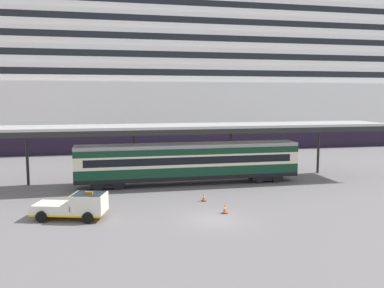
# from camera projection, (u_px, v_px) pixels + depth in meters

# --- Properties ---
(ground_plane) EXTENTS (400.00, 400.00, 0.00)m
(ground_plane) POSITION_uv_depth(u_px,v_px,m) (214.00, 220.00, 29.29)
(ground_plane) COLOR slate
(cruise_ship) EXTENTS (151.10, 25.81, 36.23)m
(cruise_ship) POSITION_uv_depth(u_px,v_px,m) (227.00, 77.00, 78.50)
(cruise_ship) COLOR black
(cruise_ship) RESTS_ON ground
(platform_canopy) EXTENTS (42.03, 5.53, 5.96)m
(platform_canopy) POSITION_uv_depth(u_px,v_px,m) (188.00, 127.00, 40.90)
(platform_canopy) COLOR #B6B6B6
(platform_canopy) RESTS_ON ground
(train_carriage) EXTENTS (22.25, 2.81, 4.11)m
(train_carriage) POSITION_uv_depth(u_px,v_px,m) (189.00, 161.00, 40.91)
(train_carriage) COLOR black
(train_carriage) RESTS_ON ground
(service_truck) EXTENTS (5.56, 3.40, 2.02)m
(service_truck) POSITION_uv_depth(u_px,v_px,m) (77.00, 205.00, 29.42)
(service_truck) COLOR silver
(service_truck) RESTS_ON ground
(traffic_cone_near) EXTENTS (0.36, 0.36, 0.66)m
(traffic_cone_near) POSITION_uv_depth(u_px,v_px,m) (204.00, 197.00, 34.47)
(traffic_cone_near) COLOR black
(traffic_cone_near) RESTS_ON ground
(traffic_cone_mid) EXTENTS (0.36, 0.36, 0.74)m
(traffic_cone_mid) POSITION_uv_depth(u_px,v_px,m) (225.00, 209.00, 30.84)
(traffic_cone_mid) COLOR black
(traffic_cone_mid) RESTS_ON ground
(quay_bollard) EXTENTS (0.48, 0.48, 0.96)m
(quay_bollard) POSITION_uv_depth(u_px,v_px,m) (78.00, 198.00, 33.62)
(quay_bollard) COLOR black
(quay_bollard) RESTS_ON ground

